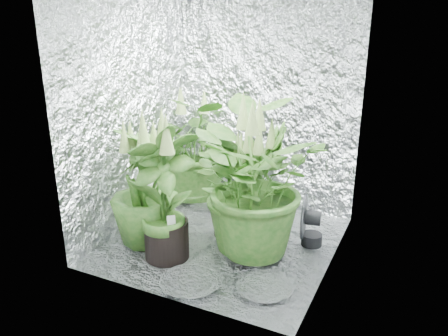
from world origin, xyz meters
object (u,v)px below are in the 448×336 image
Objects in this scene: plant_e at (248,183)px; plant_f at (165,194)px; plant_d at (144,188)px; circulation_fan at (308,224)px; plant_a at (196,147)px; plant_b at (230,190)px; plant_c at (261,184)px.

plant_e is 1.08× the size of plant_f.
circulation_fan is at bearing 25.57° from plant_d.
plant_a is at bearing 137.91° from plant_e.
plant_f is 2.73× the size of circulation_fan.
circulation_fan is at bearing 10.20° from plant_b.
plant_f is (-0.47, -0.59, 0.05)m from plant_c.
plant_b is at bearing -178.65° from circulation_fan.
plant_d is 1.23m from circulation_fan.
plant_d reaches higher than plant_b.
plant_d is 0.77m from plant_e.
plant_d is 0.84× the size of plant_e.
plant_e reaches higher than plant_c.
plant_f is (-0.25, -0.51, 0.11)m from plant_b.
plant_c is 0.87m from plant_d.
circulation_fan is at bearing -19.23° from plant_a.
plant_a is 0.93m from plant_d.
plant_e is (0.83, -0.75, 0.05)m from plant_a.
circulation_fan is (0.84, 0.61, -0.32)m from plant_f.
plant_e reaches higher than plant_a.
plant_e is (0.74, 0.18, 0.10)m from plant_d.
plant_f is at bearing -151.47° from plant_e.
plant_b is 0.78× the size of plant_f.
plant_e is at bearing -144.20° from circulation_fan.
plant_c is 0.76m from plant_f.
plant_a reaches higher than plant_b.
plant_e is (0.25, -0.23, 0.18)m from plant_b.
plant_a is 2.71× the size of circulation_fan.
plant_f is (0.33, -1.02, -0.02)m from plant_a.
plant_a is at bearing 95.65° from plant_d.
plant_d is at bearing 158.47° from plant_f.
plant_d is at bearing -166.46° from plant_e.
plant_b is 0.86× the size of plant_d.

